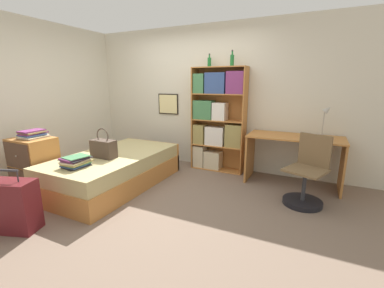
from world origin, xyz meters
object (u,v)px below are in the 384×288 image
bed (115,170)px  book_stack_on_bed (76,161)px  magazine_pile_on_dresser (33,134)px  bookcase (216,119)px  bottle_brown (232,60)px  dresser (35,164)px  handbag (104,148)px  suitcase (9,206)px  desk (294,150)px  bottle_green (209,62)px  desk_lamp (326,115)px  desk_chair (306,183)px

bed → book_stack_on_bed: (-0.01, -0.70, 0.33)m
magazine_pile_on_dresser → bookcase: 2.90m
book_stack_on_bed → magazine_pile_on_dresser: size_ratio=0.97×
bottle_brown → dresser: bearing=-138.7°
handbag → bookcase: bearing=54.7°
suitcase → dresser: dresser is taller
bed → desk: desk is taller
book_stack_on_bed → bottle_green: (0.98, 2.14, 1.36)m
book_stack_on_bed → desk_lamp: bearing=34.8°
bottle_brown → desk_chair: 2.25m
suitcase → bookcase: (1.27, 2.90, 0.65)m
bed → magazine_pile_on_dresser: magazine_pile_on_dresser is taller
magazine_pile_on_dresser → handbag: bearing=24.7°
bed → desk_lamp: bearing=24.5°
book_stack_on_bed → bottle_green: bottle_green is taller
bed → book_stack_on_bed: size_ratio=5.73×
bed → dresser: (-0.92, -0.67, 0.15)m
bottle_brown → magazine_pile_on_dresser: bearing=-139.2°
book_stack_on_bed → suitcase: suitcase is taller
bottle_green → desk_chair: (1.75, -0.85, -1.64)m
desk → magazine_pile_on_dresser: bearing=-151.3°
desk_lamp → desk_chair: bearing=-102.9°
bottle_brown → desk_lamp: bearing=-2.5°
suitcase → bottle_green: (1.10, 2.94, 1.65)m
bookcase → desk: bookcase is taller
bed → bottle_brown: bearing=44.4°
suitcase → desk: size_ratio=0.50×
handbag → desk_chair: (2.72, 0.81, -0.35)m
magazine_pile_on_dresser → desk: size_ratio=0.27×
magazine_pile_on_dresser → desk_chair: (3.65, 1.23, -0.56)m
desk → desk_chair: (0.23, -0.64, -0.26)m
desk_lamp → bottle_brown: bearing=177.5°
bottle_brown → suitcase: bearing=-118.1°
suitcase → book_stack_on_bed: bearing=81.6°
bookcase → bottle_brown: (0.27, -0.02, 1.00)m
magazine_pile_on_dresser → desk: magazine_pile_on_dresser is taller
bed → handbag: (0.00, -0.21, 0.39)m
dresser → bottle_green: size_ratio=3.53×
desk_chair → bookcase: bearing=153.2°
bed → book_stack_on_bed: 0.77m
desk_lamp → dresser: bearing=-152.5°
handbag → desk: bearing=30.2°
suitcase → desk: 3.80m
bottle_green → bottle_brown: 0.44m
magazine_pile_on_dresser → bed: bearing=34.5°
handbag → bottle_green: bearing=59.5°
magazine_pile_on_dresser → bottle_brown: bottle_brown is taller
bottle_green → desk_lamp: (1.91, -0.13, -0.82)m
bookcase → bottle_brown: bearing=-4.3°
bookcase → desk_lamp: bearing=-2.8°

